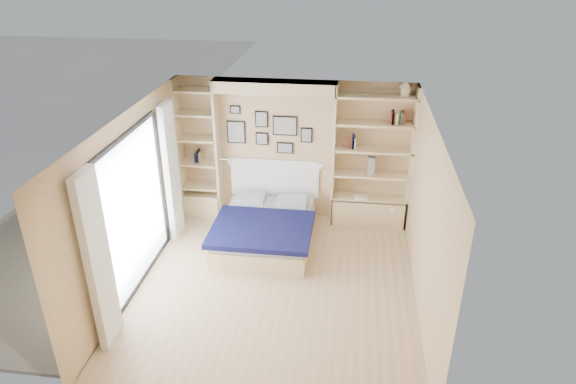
# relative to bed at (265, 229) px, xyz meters

# --- Properties ---
(ground) EXTENTS (4.50, 4.50, 0.00)m
(ground) POSITION_rel_bed_xyz_m (0.34, -1.20, -0.26)
(ground) COLOR tan
(ground) RESTS_ON ground
(room_shell) EXTENTS (4.50, 4.50, 4.50)m
(room_shell) POSITION_rel_bed_xyz_m (-0.05, 0.32, 0.82)
(room_shell) COLOR #D2B683
(room_shell) RESTS_ON ground
(bed) EXTENTS (1.58, 2.01, 1.07)m
(bed) POSITION_rel_bed_xyz_m (0.00, 0.00, 0.00)
(bed) COLOR beige
(bed) RESTS_ON ground
(photo_gallery) EXTENTS (1.48, 0.02, 0.82)m
(photo_gallery) POSITION_rel_bed_xyz_m (-0.11, 1.02, 1.34)
(photo_gallery) COLOR black
(photo_gallery) RESTS_ON ground
(reading_lamps) EXTENTS (1.92, 0.12, 0.15)m
(reading_lamps) POSITION_rel_bed_xyz_m (0.04, 0.80, 0.84)
(reading_lamps) COLOR silver
(reading_lamps) RESTS_ON ground
(shelf_decor) EXTENTS (3.59, 0.23, 2.03)m
(shelf_decor) POSITION_rel_bed_xyz_m (1.47, 0.87, 1.44)
(shelf_decor) COLOR #A51E1E
(shelf_decor) RESTS_ON ground
(deck) EXTENTS (3.20, 4.00, 0.05)m
(deck) POSITION_rel_bed_xyz_m (-3.26, -1.20, -0.26)
(deck) COLOR #685E4C
(deck) RESTS_ON ground
(deck_chair) EXTENTS (0.63, 0.87, 0.79)m
(deck_chair) POSITION_rel_bed_xyz_m (-3.16, -0.14, 0.11)
(deck_chair) COLOR tan
(deck_chair) RESTS_ON ground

